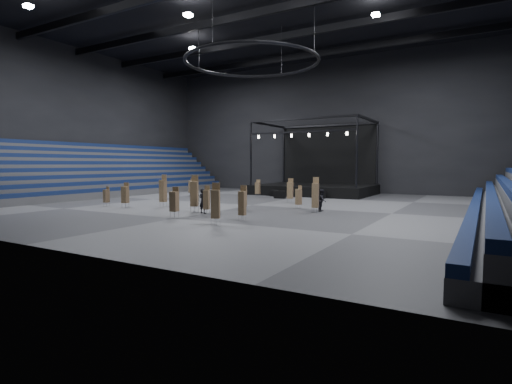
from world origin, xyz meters
The scene contains 29 objects.
floor centered at (0.00, 0.00, 0.00)m, with size 50.00×50.00×0.00m, color #525255.
ceiling centered at (0.00, 0.00, 18.00)m, with size 50.00×42.00×0.20m, color black.
wall_back centered at (0.00, 21.00, 9.00)m, with size 50.00×0.20×18.00m, color black.
wall_front centered at (0.00, -21.00, 9.00)m, with size 50.00×0.20×18.00m, color black.
wall_left centered at (-25.00, 0.00, 9.00)m, with size 0.20×42.00×18.00m, color black.
bleachers_left centered at (-22.94, 0.00, 1.73)m, with size 7.20×40.00×6.40m.
stage centered at (0.00, 16.24, 1.45)m, with size 14.00×10.00×9.20m.
truss_ring centered at (0.00, 0.00, 13.00)m, with size 12.30×12.30×5.15m.
roof_girders centered at (0.00, 0.00, 17.20)m, with size 49.00×30.35×0.70m.
floodlights centered at (0.00, -4.00, 16.60)m, with size 28.60×16.60×0.25m.
flight_case_left centered at (-2.76, 10.01, 0.37)m, with size 1.12×0.56×0.75m, color black.
flight_case_mid centered at (-1.08, 7.90, 0.42)m, with size 1.25×0.63×0.84m, color black.
flight_case_right centered at (2.78, 10.18, 0.40)m, with size 1.21×0.60×0.81m, color black.
chair_stack_0 centered at (-8.45, -7.37, 1.17)m, with size 0.61×0.61×2.20m.
chair_stack_1 centered at (4.14, -11.45, 1.36)m, with size 0.68×0.68×2.64m.
chair_stack_2 centered at (1.43, -3.75, 1.06)m, with size 0.49×0.49×2.02m.
chair_stack_3 centered at (4.90, -0.45, 1.04)m, with size 0.54×0.54×1.98m.
chair_stack_4 centered at (2.16, 3.69, 1.27)m, with size 0.62×0.62×2.41m.
chair_stack_5 centered at (0.25, -7.23, 1.12)m, with size 0.52×0.52×2.17m.
chair_stack_6 centered at (-1.24, -6.84, 1.50)m, with size 0.72×0.72×2.93m.
chair_stack_7 centered at (-0.50, -10.03, 1.17)m, with size 0.59×0.59×2.18m.
chair_stack_8 centered at (4.51, -8.92, 1.21)m, with size 0.48×0.48×2.38m.
chair_stack_9 centered at (-6.27, -5.00, 1.45)m, with size 0.57×0.57×2.86m.
chair_stack_10 centered at (7.20, -2.46, 1.41)m, with size 0.56×0.56×2.79m.
chair_stack_11 centered at (-11.58, 5.48, 1.16)m, with size 0.51×0.51×2.16m.
chair_stack_12 centered at (-3.97, 8.01, 1.09)m, with size 0.53×0.53×2.02m.
chair_stack_13 centered at (-10.85, -7.39, 0.96)m, with size 0.47×0.47×1.78m.
man_center centered at (-0.15, -7.18, 0.96)m, with size 0.70×0.46×1.93m, color black.
crew_member centered at (7.36, -1.36, 0.89)m, with size 0.87×0.68×1.78m, color black.
Camera 1 is at (18.68, -31.61, 3.79)m, focal length 28.00 mm.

